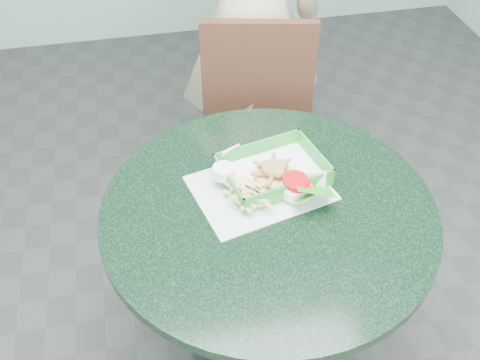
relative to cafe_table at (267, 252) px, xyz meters
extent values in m
cube|color=#303335|center=(0.00, 0.00, -0.58)|extent=(4.00, 5.00, 0.02)
cylinder|color=#2E2E2F|center=(0.00, 0.00, -0.57)|extent=(0.49, 0.49, 0.02)
cylinder|color=#2E2E2F|center=(0.00, 0.00, -0.20)|extent=(0.09, 0.09, 0.70)
cylinder|color=black|center=(0.00, 0.00, 0.15)|extent=(0.92, 0.92, 0.03)
cube|color=#4E3217|center=(0.15, 0.56, -0.13)|extent=(0.43, 0.43, 0.04)
cube|color=#4E3217|center=(0.15, 0.75, 0.12)|extent=(0.43, 0.04, 0.46)
cube|color=#4E3217|center=(-0.04, 0.37, -0.37)|extent=(0.04, 0.04, 0.43)
cube|color=#4E3217|center=(0.33, 0.37, -0.37)|extent=(0.04, 0.04, 0.43)
cube|color=#4E3217|center=(-0.04, 0.74, -0.37)|extent=(0.04, 0.04, 0.43)
cube|color=#4E3217|center=(0.33, 0.74, -0.37)|extent=(0.04, 0.04, 0.43)
imported|color=beige|center=(0.16, 0.92, 0.35)|extent=(0.69, 0.47, 1.86)
cube|color=silver|center=(-0.01, 0.08, 0.17)|extent=(0.42, 0.35, 0.00)
cube|color=#228C2E|center=(0.04, 0.11, 0.18)|extent=(0.28, 0.21, 0.01)
cube|color=white|center=(0.04, 0.11, 0.18)|extent=(0.27, 0.20, 0.00)
cube|color=#228C2E|center=(0.04, 0.21, 0.21)|extent=(0.28, 0.01, 0.05)
cube|color=#228C2E|center=(0.04, 0.01, 0.21)|extent=(0.28, 0.01, 0.05)
cube|color=#228C2E|center=(0.18, 0.11, 0.21)|extent=(0.01, 0.21, 0.05)
cube|color=#228C2E|center=(-0.10, 0.11, 0.21)|extent=(0.01, 0.21, 0.05)
cylinder|color=tan|center=(0.03, 0.09, 0.20)|extent=(0.11, 0.11, 0.02)
cylinder|color=white|center=(-0.10, 0.15, 0.22)|extent=(0.06, 0.06, 0.03)
cylinder|color=white|center=(-0.10, 0.15, 0.24)|extent=(0.05, 0.05, 0.00)
cylinder|color=white|center=(0.06, 0.02, 0.20)|extent=(0.09, 0.09, 0.03)
torus|color=white|center=(0.06, 0.02, 0.22)|extent=(0.08, 0.08, 0.01)
cylinder|color=#C2050D|center=(0.06, 0.02, 0.23)|extent=(0.07, 0.07, 0.01)
camera|label=1|loc=(-0.30, -1.04, 1.28)|focal=42.00mm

